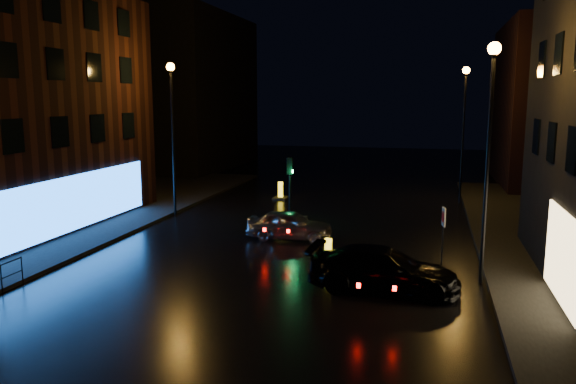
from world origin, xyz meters
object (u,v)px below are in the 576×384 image
Objects in this scene: traffic_signal at (290,213)px; dark_sedan at (384,270)px; silver_hatchback at (290,225)px; road_sign_right at (443,222)px; bollard_far at (281,195)px; bollard_near at (328,256)px.

dark_sedan is (5.70, -9.60, 0.24)m from traffic_signal.
road_sign_right is at bearing -111.15° from silver_hatchback.
dark_sedan reaches higher than silver_hatchback.
dark_sedan is at bearing -59.30° from traffic_signal.
traffic_signal is 2.69× the size of bollard_far.
dark_sedan reaches higher than bollard_far.
traffic_signal is at bearing -71.87° from bollard_far.
dark_sedan is 18.10m from bollard_far.
road_sign_right is (6.84, -2.26, 1.02)m from silver_hatchback.
bollard_near is (2.38, -3.07, -0.47)m from silver_hatchback.
road_sign_right is (9.98, -12.36, 1.45)m from bollard_far.
silver_hatchback is at bearing -73.58° from bollard_far.
dark_sedan is at bearing 52.61° from road_sign_right.
traffic_signal is 0.67× the size of dark_sedan.
bollard_far is 0.57× the size of road_sign_right.
bollard_near is 0.55× the size of road_sign_right.
bollard_near is (-2.46, 3.07, -0.54)m from dark_sedan.
road_sign_right is (7.70, -5.72, 1.19)m from traffic_signal.
bollard_near is at bearing 41.72° from dark_sedan.
traffic_signal reaches higher than dark_sedan.
dark_sedan is at bearing -30.31° from bollard_near.
dark_sedan is 2.27× the size of road_sign_right.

